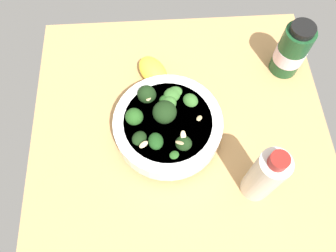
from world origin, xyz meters
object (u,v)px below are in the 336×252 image
bottle_tall (265,176)px  bottle_short (292,51)px  bowl_of_broccoli (167,125)px  lemon_wedge (153,71)px

bottle_tall → bottle_short: size_ratio=1.24×
bottle_tall → bottle_short: bearing=157.4°
bowl_of_broccoli → bottle_short: 30.43cm
bottle_short → lemon_wedge: bearing=-89.1°
bowl_of_broccoli → bottle_tall: size_ratio=1.29×
bowl_of_broccoli → bottle_tall: 20.08cm
bowl_of_broccoli → bottle_short: size_ratio=1.61×
bowl_of_broccoli → bottle_tall: bearing=52.1°
bowl_of_broccoli → bottle_short: bearing=118.5°
bottle_tall → bottle_short: (-26.60, 11.09, -1.47)cm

